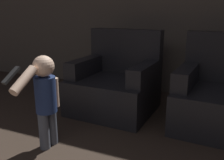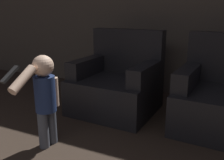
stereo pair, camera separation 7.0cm
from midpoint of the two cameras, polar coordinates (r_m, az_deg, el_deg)
The scene contains 4 objects.
wall_back at distance 3.68m, azimuth 8.47°, elevation 17.53°, with size 8.40×0.05×2.60m.
armchair_left at distance 2.98m, azimuth 0.21°, elevation -0.91°, with size 0.95×0.89×0.95m.
armchair_right at distance 2.75m, azimuth 23.59°, elevation -3.68°, with size 0.96×0.91×0.95m.
person_toddler at distance 2.18m, azimuth -15.99°, elevation -3.28°, with size 0.18×0.56×0.81m.
Camera 1 is at (0.97, 0.95, 1.16)m, focal length 40.00 mm.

